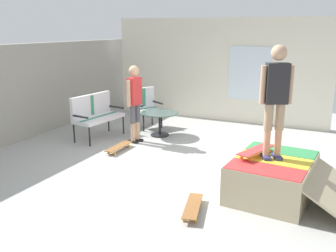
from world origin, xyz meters
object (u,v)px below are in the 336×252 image
(skateboard_on_ramp, at_px, (256,150))
(person_skater, at_px, (276,94))
(skate_ramp, at_px, (275,178))
(skateboard_by_bench, at_px, (119,147))
(patio_chair_near_house, at_px, (146,104))
(skateboard_spare, at_px, (193,206))
(patio_bench, at_px, (95,112))
(person_watching, at_px, (135,98))
(patio_table, at_px, (160,119))

(skateboard_on_ramp, bearing_deg, person_skater, -95.58)
(skate_ramp, relative_size, skateboard_by_bench, 2.51)
(patio_chair_near_house, xyz_separation_m, skateboard_by_bench, (-1.96, -0.41, -0.53))
(patio_chair_near_house, distance_m, skateboard_spare, 4.78)
(skateboard_spare, bearing_deg, patio_bench, 54.06)
(skate_ramp, height_order, person_skater, person_skater)
(person_watching, bearing_deg, patio_chair_near_house, 18.25)
(patio_chair_near_house, relative_size, patio_table, 1.13)
(skate_ramp, relative_size, patio_bench, 1.54)
(skate_ramp, height_order, skateboard_on_ramp, skateboard_on_ramp)
(person_skater, bearing_deg, skateboard_spare, 140.28)
(skateboard_by_bench, height_order, skateboard_spare, same)
(person_watching, bearing_deg, skateboard_on_ramp, -116.41)
(patio_table, distance_m, person_watching, 0.96)
(patio_bench, height_order, patio_chair_near_house, same)
(skate_ramp, bearing_deg, patio_chair_near_house, 53.28)
(patio_chair_near_house, xyz_separation_m, skateboard_spare, (-3.82, -2.81, -0.53))
(skate_ramp, bearing_deg, skateboard_on_ramp, 84.01)
(patio_bench, bearing_deg, skateboard_spare, -125.94)
(skateboard_spare, relative_size, skateboard_on_ramp, 1.00)
(patio_table, relative_size, skateboard_by_bench, 1.12)
(person_skater, bearing_deg, skateboard_by_bench, 75.79)
(person_watching, height_order, skateboard_on_ramp, person_watching)
(skateboard_spare, bearing_deg, person_skater, -39.72)
(skate_ramp, distance_m, person_skater, 1.28)
(person_watching, bearing_deg, patio_table, -21.56)
(patio_bench, bearing_deg, person_skater, -108.62)
(skateboard_on_ramp, bearing_deg, patio_table, 51.39)
(patio_chair_near_house, bearing_deg, person_watching, -161.75)
(skateboard_by_bench, relative_size, skateboard_on_ramp, 0.97)
(patio_chair_near_house, height_order, skateboard_spare, patio_chair_near_house)
(patio_table, distance_m, person_skater, 3.90)
(skate_ramp, bearing_deg, patio_table, 53.96)
(skate_ramp, xyz_separation_m, patio_chair_near_house, (2.80, 3.75, 0.32))
(patio_table, bearing_deg, patio_bench, 121.00)
(person_watching, distance_m, person_skater, 3.64)
(skateboard_by_bench, height_order, skateboard_on_ramp, skateboard_on_ramp)
(patio_table, height_order, skateboard_on_ramp, skateboard_on_ramp)
(patio_table, bearing_deg, skateboard_spare, -146.84)
(skateboard_spare, bearing_deg, person_watching, 43.15)
(skate_ramp, distance_m, skateboard_on_ramp, 0.50)
(person_watching, xyz_separation_m, skateboard_by_bench, (-0.70, 0.01, -0.93))
(person_watching, relative_size, skateboard_by_bench, 2.15)
(patio_table, bearing_deg, skateboard_on_ramp, -128.61)
(person_skater, xyz_separation_m, skateboard_by_bench, (0.83, 3.26, -1.49))
(patio_bench, distance_m, skateboard_spare, 4.25)
(skate_ramp, bearing_deg, person_skater, 82.71)
(skate_ramp, relative_size, patio_chair_near_house, 1.97)
(patio_chair_near_house, relative_size, skateboard_by_bench, 1.27)
(person_watching, bearing_deg, skateboard_spare, -136.85)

